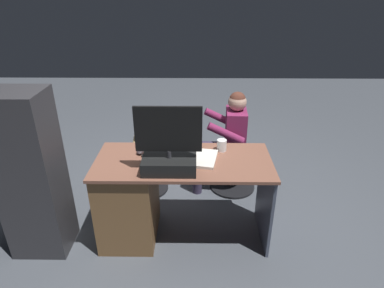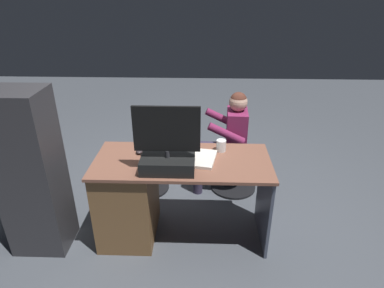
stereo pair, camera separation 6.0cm
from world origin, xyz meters
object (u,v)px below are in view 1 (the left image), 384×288
at_px(visitor_chair, 233,167).
at_px(cup, 222,145).
at_px(computer_mouse, 140,151).
at_px(teddy_bear, 144,140).
at_px(keyboard, 179,153).
at_px(desk, 140,196).
at_px(tv_remote, 146,159).
at_px(monitor, 169,154).
at_px(person, 226,135).
at_px(office_chair_teddy, 146,169).

bearing_deg(visitor_chair, cup, 72.40).
xyz_separation_m(computer_mouse, cup, (-0.68, -0.06, 0.03)).
height_order(computer_mouse, teddy_bear, computer_mouse).
distance_m(keyboard, cup, 0.37).
bearing_deg(desk, cup, -165.99).
bearing_deg(tv_remote, desk, -25.62).
relative_size(desk, monitor, 2.79).
distance_m(tv_remote, visitor_chair, 1.22).
bearing_deg(computer_mouse, cup, -174.88).
bearing_deg(teddy_bear, monitor, 110.74).
distance_m(keyboard, teddy_bear, 0.76).
bearing_deg(cup, visitor_chair, -107.60).
distance_m(desk, keyboard, 0.50).
height_order(monitor, person, monitor).
bearing_deg(office_chair_teddy, visitor_chair, -176.99).
bearing_deg(monitor, person, -119.43).
height_order(monitor, office_chair_teddy, monitor).
bearing_deg(teddy_bear, keyboard, 121.72).
xyz_separation_m(keyboard, tv_remote, (0.25, 0.10, -0.00)).
height_order(cup, office_chair_teddy, cup).
bearing_deg(visitor_chair, tv_remote, 43.57).
height_order(tv_remote, teddy_bear, same).
relative_size(keyboard, visitor_chair, 0.86).
relative_size(teddy_bear, person, 0.31).
bearing_deg(person, keyboard, 55.41).
xyz_separation_m(tv_remote, person, (-0.71, -0.76, -0.13)).
distance_m(desk, person, 1.12).
xyz_separation_m(monitor, keyboard, (-0.06, -0.25, -0.13)).
bearing_deg(keyboard, tv_remote, 20.97).
height_order(office_chair_teddy, teddy_bear, teddy_bear).
bearing_deg(monitor, keyboard, -102.92).
bearing_deg(person, computer_mouse, 39.67).
distance_m(office_chair_teddy, visitor_chair, 0.94).
bearing_deg(cup, computer_mouse, 5.12).
bearing_deg(cup, office_chair_teddy, -35.72).
relative_size(cup, person, 0.09).
height_order(cup, tv_remote, cup).
xyz_separation_m(monitor, tv_remote, (0.20, -0.15, -0.13)).
distance_m(keyboard, person, 0.81).
bearing_deg(cup, tv_remote, 15.87).
xyz_separation_m(desk, office_chair_teddy, (0.06, -0.71, -0.15)).
relative_size(keyboard, office_chair_teddy, 0.91).
height_order(desk, keyboard, keyboard).
distance_m(desk, computer_mouse, 0.39).
bearing_deg(office_chair_teddy, desk, 94.42).
distance_m(cup, teddy_bear, 0.96).
xyz_separation_m(desk, computer_mouse, (-0.01, -0.11, 0.37)).
relative_size(desk, cup, 14.46).
distance_m(keyboard, computer_mouse, 0.32).
xyz_separation_m(monitor, office_chair_teddy, (0.33, -0.86, -0.64)).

